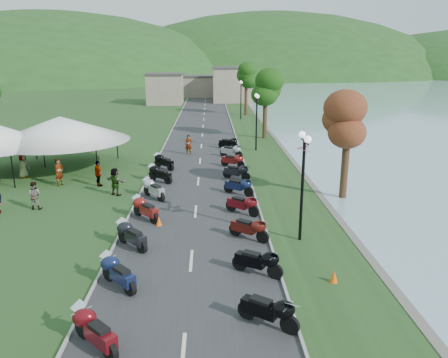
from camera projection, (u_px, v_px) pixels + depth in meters
name	position (u px, v px, depth m)	size (l,w,h in m)	color
road	(201.00, 146.00, 41.46)	(7.00, 120.00, 0.02)	#333336
hills_backdrop	(208.00, 74.00, 195.27)	(360.00, 120.00, 76.00)	#285621
far_building	(195.00, 87.00, 83.97)	(18.00, 16.00, 5.00)	gray
moto_row_left	(107.00, 300.00, 14.43)	(2.60, 41.01, 1.10)	#331411
moto_row_right	(243.00, 204.00, 23.68)	(2.60, 36.56, 1.10)	#331411
vendor_tent_main	(62.00, 143.00, 32.70)	(6.72, 6.72, 4.00)	white
tree_lakeside	(347.00, 138.00, 25.61)	(2.64, 2.64, 7.33)	#1D4E11
pedestrian_a	(61.00, 186.00, 29.00)	(0.67, 0.49, 1.84)	slate
pedestrian_b	(36.00, 209.00, 24.59)	(0.78, 0.43, 1.60)	slate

